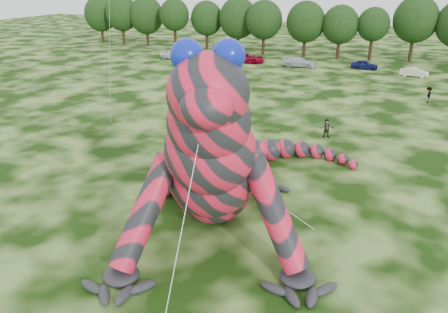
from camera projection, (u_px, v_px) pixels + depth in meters
ground at (266, 222)px, 25.23m from camera, size 240.00×240.00×0.00m
inflatable_gecko at (214, 124)px, 24.56m from camera, size 24.78×26.77×10.85m
tree_0 at (101, 19)px, 93.00m from camera, size 6.91×6.22×9.51m
tree_1 at (122, 20)px, 89.80m from camera, size 6.74×6.07×9.81m
tree_2 at (147, 21)px, 88.61m from camera, size 7.04×6.34×9.64m
tree_3 at (175, 24)px, 84.69m from camera, size 5.81×5.23×9.44m
tree_4 at (207, 25)px, 84.10m from camera, size 6.22×5.60×9.06m
tree_5 at (238, 25)px, 81.48m from camera, size 7.16×6.44×9.80m
tree_6 at (264, 28)px, 78.13m from camera, size 6.52×5.86×9.49m
tree_7 at (305, 29)px, 75.67m from camera, size 6.68×6.01×9.48m
tree_8 at (340, 32)px, 73.92m from camera, size 6.14×5.53×8.94m
tree_9 at (372, 34)px, 72.46m from camera, size 5.27×4.74×8.68m
tree_10 at (414, 29)px, 71.00m from camera, size 7.09×6.38×10.50m
car_0 at (172, 54)px, 75.32m from camera, size 4.61×2.40×1.50m
car_1 at (219, 55)px, 75.09m from camera, size 4.46×1.59×1.47m
car_2 at (249, 58)px, 71.99m from camera, size 5.52×2.92×1.48m
car_3 at (299, 62)px, 68.62m from camera, size 5.31×2.40×1.51m
car_4 at (364, 65)px, 66.92m from camera, size 4.09×1.81×1.37m
car_5 at (414, 72)px, 61.83m from camera, size 3.95×1.55×1.28m
spectator_1 at (243, 98)px, 47.63m from camera, size 0.90×0.71×1.80m
spectator_5 at (327, 128)px, 38.29m from camera, size 1.59×1.07×1.64m
spectator_4 at (184, 72)px, 60.32m from camera, size 0.96×1.06×1.82m
spectator_0 at (247, 104)px, 45.62m from camera, size 0.57×0.68×1.59m
spectator_2 at (428, 95)px, 48.74m from camera, size 0.73×1.20×1.80m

